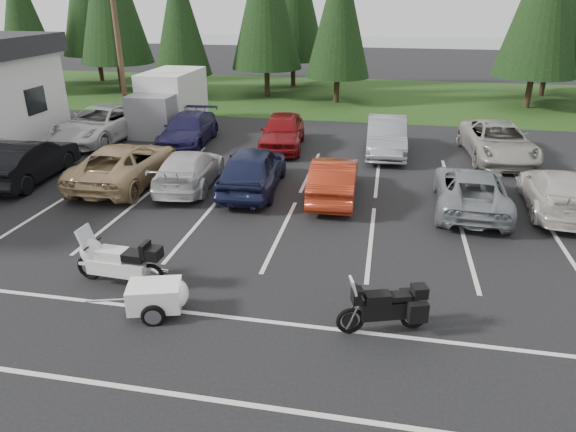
# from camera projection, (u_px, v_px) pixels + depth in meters

# --- Properties ---
(ground) EXTENTS (120.00, 120.00, 0.00)m
(ground) POSITION_uv_depth(u_px,v_px,m) (256.00, 247.00, 14.66)
(ground) COLOR black
(ground) RESTS_ON ground
(grass_strip) EXTENTS (80.00, 16.00, 0.01)m
(grass_strip) POSITION_uv_depth(u_px,v_px,m) (340.00, 96.00, 36.27)
(grass_strip) COLOR #1B3912
(grass_strip) RESTS_ON ground
(lake_water) EXTENTS (70.00, 50.00, 0.02)m
(lake_water) POSITION_uv_depth(u_px,v_px,m) (397.00, 52.00, 63.48)
(lake_water) COLOR slate
(lake_water) RESTS_ON ground
(utility_pole) EXTENTS (1.60, 0.26, 9.00)m
(utility_pole) POSITION_uv_depth(u_px,v_px,m) (117.00, 36.00, 25.34)
(utility_pole) COLOR #473321
(utility_pole) RESTS_ON ground
(box_truck) EXTENTS (2.40, 5.60, 2.90)m
(box_truck) POSITION_uv_depth(u_px,v_px,m) (166.00, 102.00, 26.73)
(box_truck) COLOR silver
(box_truck) RESTS_ON ground
(stall_markings) EXTENTS (32.00, 16.00, 0.01)m
(stall_markings) POSITION_uv_depth(u_px,v_px,m) (272.00, 219.00, 16.46)
(stall_markings) COLOR silver
(stall_markings) RESTS_ON ground
(conifer_1) EXTENTS (3.96, 3.96, 9.22)m
(conifer_1) POSITION_uv_depth(u_px,v_px,m) (21.00, 13.00, 35.44)
(conifer_1) COLOR #332316
(conifer_1) RESTS_ON ground
(conifer_3) EXTENTS (3.87, 3.87, 9.02)m
(conifer_3) POSITION_uv_depth(u_px,v_px,m) (179.00, 16.00, 33.66)
(conifer_3) COLOR #332316
(conifer_3) RESTS_ON ground
(conifer_5) EXTENTS (4.14, 4.14, 9.63)m
(conifer_5) POSITION_uv_depth(u_px,v_px,m) (339.00, 11.00, 31.86)
(conifer_5) COLOR #332316
(conifer_5) RESTS_ON ground
(car_near_1) EXTENTS (2.05, 4.98, 1.60)m
(car_near_1) POSITION_uv_depth(u_px,v_px,m) (28.00, 161.00, 19.52)
(car_near_1) COLOR black
(car_near_1) RESTS_ON ground
(car_near_2) EXTENTS (2.67, 5.57, 1.53)m
(car_near_2) POSITION_uv_depth(u_px,v_px,m) (125.00, 164.00, 19.30)
(car_near_2) COLOR tan
(car_near_2) RESTS_ON ground
(car_near_3) EXTENTS (2.31, 4.79, 1.34)m
(car_near_3) POSITION_uv_depth(u_px,v_px,m) (189.00, 169.00, 19.03)
(car_near_3) COLOR silver
(car_near_3) RESTS_ON ground
(car_near_4) EXTENTS (2.21, 4.96, 1.66)m
(car_near_4) POSITION_uv_depth(u_px,v_px,m) (253.00, 168.00, 18.57)
(car_near_4) COLOR #191E3E
(car_near_4) RESTS_ON ground
(car_near_5) EXTENTS (1.68, 4.44, 1.45)m
(car_near_5) POSITION_uv_depth(u_px,v_px,m) (334.00, 178.00, 17.89)
(car_near_5) COLOR #9E2B14
(car_near_5) RESTS_ON ground
(car_near_6) EXTENTS (2.52, 5.02, 1.37)m
(car_near_6) POSITION_uv_depth(u_px,v_px,m) (471.00, 190.00, 16.98)
(car_near_6) COLOR gray
(car_near_6) RESTS_ON ground
(car_near_7) EXTENTS (2.28, 4.91, 1.39)m
(car_near_7) POSITION_uv_depth(u_px,v_px,m) (558.00, 191.00, 16.82)
(car_near_7) COLOR beige
(car_near_7) RESTS_ON ground
(car_far_0) EXTENTS (3.29, 6.13, 1.64)m
(car_far_0) POSITION_uv_depth(u_px,v_px,m) (101.00, 124.00, 24.99)
(car_far_0) COLOR silver
(car_far_0) RESTS_ON ground
(car_far_1) EXTENTS (2.37, 5.08, 1.43)m
(car_far_1) POSITION_uv_depth(u_px,v_px,m) (188.00, 130.00, 24.34)
(car_far_1) COLOR #1C1A41
(car_far_1) RESTS_ON ground
(car_far_2) EXTENTS (2.34, 4.85, 1.60)m
(car_far_2) POSITION_uv_depth(u_px,v_px,m) (282.00, 131.00, 23.73)
(car_far_2) COLOR maroon
(car_far_2) RESTS_ON ground
(car_far_3) EXTENTS (1.83, 4.89, 1.59)m
(car_far_3) POSITION_uv_depth(u_px,v_px,m) (386.00, 136.00, 22.90)
(car_far_3) COLOR gray
(car_far_3) RESTS_ON ground
(car_far_4) EXTENTS (2.97, 5.70, 1.53)m
(car_far_4) POSITION_uv_depth(u_px,v_px,m) (498.00, 141.00, 22.19)
(car_far_4) COLOR #9F9C92
(car_far_4) RESTS_ON ground
(touring_motorcycle) EXTENTS (2.69, 0.96, 1.47)m
(touring_motorcycle) POSITION_uv_depth(u_px,v_px,m) (118.00, 257.00, 12.52)
(touring_motorcycle) COLOR silver
(touring_motorcycle) RESTS_ON ground
(cargo_trailer) EXTENTS (1.87, 1.38, 0.77)m
(cargo_trailer) POSITION_uv_depth(u_px,v_px,m) (155.00, 299.00, 11.45)
(cargo_trailer) COLOR white
(cargo_trailer) RESTS_ON ground
(adventure_motorcycle) EXTENTS (2.36, 1.43, 1.36)m
(adventure_motorcycle) POSITION_uv_depth(u_px,v_px,m) (384.00, 304.00, 10.76)
(adventure_motorcycle) COLOR black
(adventure_motorcycle) RESTS_ON ground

